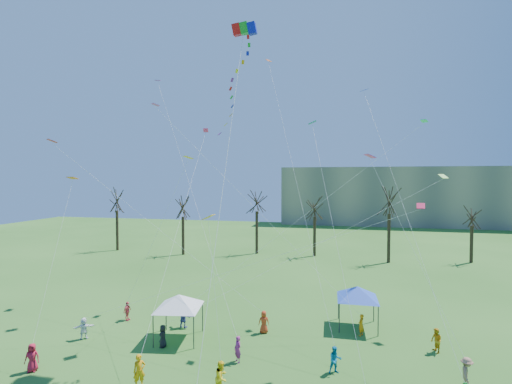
% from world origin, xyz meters
% --- Properties ---
extents(distant_building, '(60.00, 14.00, 15.00)m').
position_xyz_m(distant_building, '(22.00, 82.00, 7.50)').
color(distant_building, gray).
rests_on(distant_building, ground).
extents(bare_tree_row, '(70.78, 8.81, 10.90)m').
position_xyz_m(bare_tree_row, '(0.75, 36.47, 7.14)').
color(bare_tree_row, black).
rests_on(bare_tree_row, ground).
extents(big_box_kite, '(2.13, 6.42, 23.39)m').
position_xyz_m(big_box_kite, '(-1.61, 7.35, 18.45)').
color(big_box_kite, red).
rests_on(big_box_kite, ground).
extents(canopy_tent_white, '(4.39, 4.39, 3.33)m').
position_xyz_m(canopy_tent_white, '(-6.07, 6.72, 2.82)').
color(canopy_tent_white, '#3F3F44').
rests_on(canopy_tent_white, ground).
extents(canopy_tent_blue, '(4.39, 4.39, 3.29)m').
position_xyz_m(canopy_tent_blue, '(6.98, 11.68, 2.79)').
color(canopy_tent_blue, '#3F3F44').
rests_on(canopy_tent_blue, ground).
extents(festival_crowd, '(26.63, 10.99, 1.86)m').
position_xyz_m(festival_crowd, '(0.38, 4.42, 0.86)').
color(festival_crowd, red).
rests_on(festival_crowd, ground).
extents(small_kites_aloft, '(31.03, 17.19, 32.61)m').
position_xyz_m(small_kites_aloft, '(-1.43, 10.54, 13.83)').
color(small_kites_aloft, '#E8530C').
rests_on(small_kites_aloft, ground).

